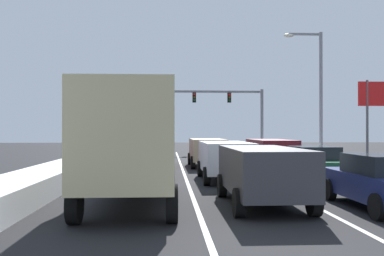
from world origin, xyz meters
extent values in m
plane|color=black|center=(0.00, 14.69, 0.00)|extent=(120.00, 120.00, 0.00)
cube|color=silver|center=(1.70, 18.36, 0.00)|extent=(0.14, 40.40, 0.01)
cube|color=silver|center=(-1.70, 18.36, 0.00)|extent=(0.14, 40.40, 0.01)
cube|color=white|center=(7.00, 18.36, 0.32)|extent=(1.38, 40.40, 0.63)
cube|color=white|center=(-7.00, 18.36, 0.37)|extent=(1.86, 40.40, 0.75)
cube|color=navy|center=(3.43, 6.79, 0.63)|extent=(1.82, 4.50, 0.70)
cylinder|color=black|center=(2.54, 8.34, 0.33)|extent=(0.22, 0.66, 0.66)
cylinder|color=black|center=(2.54, 5.24, 0.33)|extent=(0.22, 0.66, 0.66)
cube|color=#1E5633|center=(3.59, 13.09, 0.63)|extent=(1.82, 4.50, 0.70)
cube|color=black|center=(3.59, 12.94, 1.23)|extent=(1.64, 2.20, 0.55)
cube|color=red|center=(2.90, 10.89, 0.75)|extent=(0.24, 0.08, 0.14)
cube|color=red|center=(4.28, 10.89, 0.75)|extent=(0.24, 0.08, 0.14)
cylinder|color=black|center=(2.70, 14.64, 0.33)|extent=(0.22, 0.66, 0.66)
cylinder|color=black|center=(4.48, 14.64, 0.33)|extent=(0.22, 0.66, 0.66)
cylinder|color=black|center=(2.70, 11.54, 0.33)|extent=(0.22, 0.66, 0.66)
cylinder|color=black|center=(4.48, 11.54, 0.33)|extent=(0.22, 0.66, 0.66)
cube|color=maroon|center=(3.22, 18.99, 1.04)|extent=(1.95, 4.90, 1.25)
cube|color=black|center=(3.22, 16.58, 1.32)|extent=(1.56, 0.06, 0.55)
cube|color=red|center=(2.44, 16.59, 0.94)|extent=(0.20, 0.08, 0.28)
cube|color=red|center=(4.00, 16.59, 0.94)|extent=(0.20, 0.08, 0.28)
cylinder|color=black|center=(2.27, 20.69, 0.37)|extent=(0.25, 0.74, 0.74)
cylinder|color=black|center=(4.18, 20.69, 0.37)|extent=(0.25, 0.74, 0.74)
cylinder|color=black|center=(2.27, 17.29, 0.37)|extent=(0.25, 0.74, 0.74)
cylinder|color=black|center=(4.18, 17.29, 0.37)|extent=(0.25, 0.74, 0.74)
cube|color=#38383D|center=(0.22, 7.50, 1.04)|extent=(1.95, 4.90, 1.25)
cube|color=black|center=(0.22, 5.09, 1.32)|extent=(1.56, 0.06, 0.55)
cube|color=red|center=(-0.56, 5.10, 0.94)|extent=(0.20, 0.08, 0.28)
cube|color=red|center=(1.00, 5.10, 0.94)|extent=(0.20, 0.08, 0.28)
cylinder|color=black|center=(-0.74, 9.20, 0.37)|extent=(0.25, 0.74, 0.74)
cylinder|color=black|center=(1.17, 9.20, 0.37)|extent=(0.25, 0.74, 0.74)
cylinder|color=black|center=(-0.74, 5.80, 0.37)|extent=(0.25, 0.74, 0.74)
cylinder|color=black|center=(1.17, 5.80, 0.37)|extent=(0.25, 0.74, 0.74)
cube|color=silver|center=(-0.03, 13.82, 1.04)|extent=(1.95, 4.90, 1.25)
cube|color=black|center=(-0.03, 11.41, 1.32)|extent=(1.56, 0.06, 0.55)
cube|color=red|center=(-0.81, 11.42, 0.94)|extent=(0.20, 0.08, 0.28)
cube|color=red|center=(0.75, 11.42, 0.94)|extent=(0.20, 0.08, 0.28)
cylinder|color=black|center=(-0.99, 15.52, 0.37)|extent=(0.25, 0.74, 0.74)
cylinder|color=black|center=(0.92, 15.52, 0.37)|extent=(0.25, 0.74, 0.74)
cylinder|color=black|center=(-0.99, 12.12, 0.37)|extent=(0.25, 0.74, 0.74)
cylinder|color=black|center=(0.92, 12.12, 0.37)|extent=(0.25, 0.74, 0.74)
cube|color=#937F60|center=(-0.16, 21.11, 1.04)|extent=(1.95, 4.90, 1.25)
cube|color=black|center=(-0.16, 18.70, 1.32)|extent=(1.56, 0.06, 0.55)
cube|color=red|center=(-0.94, 18.71, 0.94)|extent=(0.20, 0.08, 0.28)
cube|color=red|center=(0.62, 18.71, 0.94)|extent=(0.20, 0.08, 0.28)
cylinder|color=black|center=(-1.11, 22.81, 0.37)|extent=(0.25, 0.74, 0.74)
cylinder|color=black|center=(0.80, 22.81, 0.37)|extent=(0.25, 0.74, 0.74)
cylinder|color=black|center=(-1.11, 19.41, 0.37)|extent=(0.25, 0.74, 0.74)
cylinder|color=black|center=(0.80, 19.41, 0.37)|extent=(0.25, 0.74, 0.74)
cube|color=#B7BABF|center=(-3.54, 10.34, 1.56)|extent=(2.35, 2.20, 2.00)
cube|color=#D1C18C|center=(-3.54, 6.74, 2.06)|extent=(2.35, 5.00, 2.60)
cylinder|color=black|center=(-4.66, 10.64, 0.46)|extent=(0.28, 0.92, 0.92)
cylinder|color=black|center=(-2.41, 10.64, 0.46)|extent=(0.28, 0.92, 0.92)
cylinder|color=black|center=(-4.66, 5.24, 0.46)|extent=(0.28, 0.92, 0.92)
cylinder|color=black|center=(-2.41, 5.24, 0.46)|extent=(0.28, 0.92, 0.92)
cube|color=slate|center=(-3.60, 15.45, 1.04)|extent=(1.95, 4.90, 1.25)
cube|color=black|center=(-3.60, 13.04, 1.32)|extent=(1.56, 0.06, 0.55)
cube|color=red|center=(-4.38, 13.05, 0.94)|extent=(0.20, 0.08, 0.28)
cube|color=red|center=(-2.82, 13.05, 0.94)|extent=(0.20, 0.08, 0.28)
cylinder|color=black|center=(-4.55, 17.15, 0.37)|extent=(0.25, 0.74, 0.74)
cylinder|color=black|center=(-2.64, 17.15, 0.37)|extent=(0.25, 0.74, 0.74)
cylinder|color=black|center=(-4.55, 13.75, 0.37)|extent=(0.25, 0.74, 0.74)
cylinder|color=black|center=(-2.64, 13.75, 0.37)|extent=(0.25, 0.74, 0.74)
cube|color=maroon|center=(-3.52, 21.75, 1.04)|extent=(1.95, 4.90, 1.25)
cube|color=black|center=(-3.52, 19.34, 1.32)|extent=(1.56, 0.06, 0.55)
cube|color=red|center=(-4.30, 19.35, 0.94)|extent=(0.20, 0.08, 0.28)
cube|color=red|center=(-2.74, 19.35, 0.94)|extent=(0.20, 0.08, 0.28)
cylinder|color=black|center=(-4.48, 23.45, 0.37)|extent=(0.25, 0.74, 0.74)
cylinder|color=black|center=(-2.57, 23.45, 0.37)|extent=(0.25, 0.74, 0.74)
cylinder|color=black|center=(-4.48, 20.05, 0.37)|extent=(0.25, 0.74, 0.74)
cylinder|color=black|center=(-2.57, 20.05, 0.37)|extent=(0.25, 0.74, 0.74)
cylinder|color=slate|center=(6.60, 36.72, 3.10)|extent=(0.28, 0.28, 6.20)
cube|color=slate|center=(1.20, 36.72, 5.95)|extent=(10.80, 0.20, 0.20)
cube|color=black|center=(3.40, 36.72, 5.38)|extent=(0.34, 0.34, 0.95)
sphere|color=red|center=(3.40, 36.54, 5.66)|extent=(0.22, 0.22, 0.22)
sphere|color=#593F0C|center=(3.40, 36.54, 5.38)|extent=(0.22, 0.22, 0.22)
sphere|color=#0C3819|center=(3.40, 36.54, 5.09)|extent=(0.22, 0.22, 0.22)
cube|color=black|center=(0.00, 36.72, 5.38)|extent=(0.34, 0.34, 0.95)
sphere|color=red|center=(0.00, 36.54, 5.66)|extent=(0.22, 0.22, 0.22)
sphere|color=#593F0C|center=(0.00, 36.54, 5.38)|extent=(0.22, 0.22, 0.22)
sphere|color=#0C3819|center=(0.00, 36.54, 5.09)|extent=(0.22, 0.22, 0.22)
cube|color=black|center=(-3.40, 36.72, 5.38)|extent=(0.34, 0.34, 0.95)
sphere|color=red|center=(-3.40, 36.54, 5.66)|extent=(0.22, 0.22, 0.22)
sphere|color=#593F0C|center=(-3.40, 36.54, 5.38)|extent=(0.22, 0.22, 0.22)
sphere|color=#0C3819|center=(-3.40, 36.54, 5.09)|extent=(0.22, 0.22, 0.22)
cylinder|color=gray|center=(7.84, 23.87, 4.43)|extent=(0.22, 0.22, 8.86)
cube|color=gray|center=(6.74, 23.87, 8.71)|extent=(2.20, 0.14, 0.14)
ellipsoid|color=#EAE5C6|center=(5.64, 23.87, 8.61)|extent=(0.70, 0.36, 0.24)
cylinder|color=#59595B|center=(10.56, 22.85, 2.75)|extent=(0.16, 0.16, 5.50)
cube|color=red|center=(11.56, 22.85, 4.60)|extent=(3.20, 0.12, 1.60)
camera|label=1|loc=(-2.50, -4.93, 2.16)|focal=40.56mm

